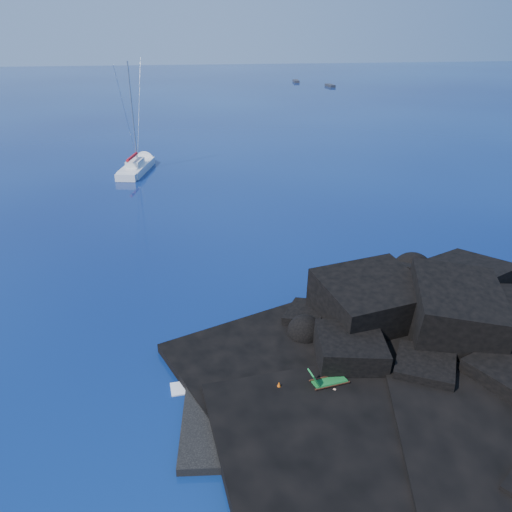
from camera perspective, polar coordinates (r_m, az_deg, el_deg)
The scene contains 11 objects.
ground at distance 21.13m, azimuth -9.02°, elevation -19.52°, with size 400.00×400.00×0.00m, color #04093C.
headland at distance 26.34m, azimuth 21.02°, elevation -10.90°, with size 24.00×24.00×3.60m, color black, non-canonical shape.
beach at distance 21.79m, azimuth 3.45°, elevation -17.54°, with size 8.50×6.00×0.70m, color black.
surf_foam at distance 25.29m, azimuth 2.46°, elevation -10.61°, with size 10.00×8.00×0.06m, color white, non-canonical shape.
sailboat at distance 57.26m, azimuth -13.42°, elevation 9.41°, with size 2.28×10.89×11.41m, color white, non-canonical shape.
deck_chair at distance 22.29m, azimuth 8.42°, elevation -13.54°, with size 1.68×0.74×1.16m, color #17682A, non-canonical shape.
towel at distance 22.16m, azimuth 7.77°, elevation -15.60°, with size 2.04×0.96×0.05m, color silver.
sunbather at distance 22.06m, azimuth 7.79°, elevation -15.30°, with size 1.93×0.47×0.26m, color #E4A078, non-canonical shape.
marker_cone at distance 22.10m, azimuth 2.64°, elevation -14.70°, with size 0.34×0.34×0.52m, color #FF630D.
distant_boat_a at distance 147.95m, azimuth 4.59°, elevation 19.19°, with size 1.39×4.46×0.59m, color #2B2B30.
distant_boat_b at distance 137.96m, azimuth 8.46°, elevation 18.60°, with size 1.36×4.37×0.58m, color #28292E.
Camera 1 is at (0.84, -15.15, 14.70)m, focal length 35.00 mm.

